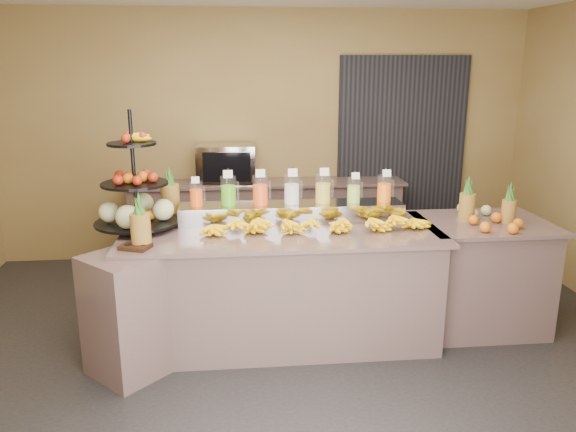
{
  "coord_description": "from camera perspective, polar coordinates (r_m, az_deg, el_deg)",
  "views": [
    {
      "loc": [
        -0.38,
        -3.91,
        2.19
      ],
      "look_at": [
        0.05,
        0.3,
        1.05
      ],
      "focal_mm": 35.0,
      "sensor_mm": 36.0,
      "label": 1
    }
  ],
  "objects": [
    {
      "name": "pineapple_left_b",
      "position": [
        4.83,
        -11.86,
        1.76
      ],
      "size": [
        0.16,
        0.16,
        0.45
      ],
      "rotation": [
        0.0,
        0.0,
        0.15
      ],
      "color": "brown",
      "rests_on": "buffet_counter"
    },
    {
      "name": "right_counter",
      "position": [
        5.08,
        18.83,
        -5.56
      ],
      "size": [
        1.08,
        0.88,
        0.93
      ],
      "color": "gray",
      "rests_on": "ground"
    },
    {
      "name": "juice_pitcher_orange_b",
      "position": [
        4.61,
        -2.83,
        2.48
      ],
      "size": [
        0.13,
        0.13,
        0.31
      ],
      "color": "silver",
      "rests_on": "pitcher_tray"
    },
    {
      "name": "pineapple_left_a",
      "position": [
        4.12,
        -14.76,
        -1.03
      ],
      "size": [
        0.14,
        0.14,
        0.4
      ],
      "rotation": [
        0.0,
        0.0,
        -0.13
      ],
      "color": "brown",
      "rests_on": "buffet_counter"
    },
    {
      "name": "ground",
      "position": [
        4.5,
        -0.24,
        -14.05
      ],
      "size": [
        6.0,
        6.0,
        0.0
      ],
      "primitive_type": "plane",
      "color": "black",
      "rests_on": "ground"
    },
    {
      "name": "juice_pitcher_orange_a",
      "position": [
        4.61,
        -9.3,
        2.09
      ],
      "size": [
        0.11,
        0.11,
        0.26
      ],
      "color": "silver",
      "rests_on": "pitcher_tray"
    },
    {
      "name": "banana_heap",
      "position": [
        4.41,
        2.68,
        -0.55
      ],
      "size": [
        1.8,
        0.16,
        0.15
      ],
      "color": "yellow",
      "rests_on": "buffet_counter"
    },
    {
      "name": "juice_pitcher_milk",
      "position": [
        4.63,
        0.39,
        2.56
      ],
      "size": [
        0.13,
        0.13,
        0.32
      ],
      "color": "silver",
      "rests_on": "pitcher_tray"
    },
    {
      "name": "condiment_caddy",
      "position": [
        4.12,
        -15.23,
        -3.02
      ],
      "size": [
        0.24,
        0.21,
        0.03
      ],
      "primitive_type": "cube",
      "rotation": [
        0.0,
        0.0,
        -0.37
      ],
      "color": "black",
      "rests_on": "buffet_counter"
    },
    {
      "name": "room_envelope",
      "position": [
        4.74,
        1.1,
        11.29
      ],
      "size": [
        6.04,
        5.02,
        2.82
      ],
      "color": "olive",
      "rests_on": "ground"
    },
    {
      "name": "pitcher_tray",
      "position": [
        4.67,
        0.38,
        0.38
      ],
      "size": [
        1.85,
        0.3,
        0.15
      ],
      "primitive_type": "cube",
      "color": "gray",
      "rests_on": "buffet_counter"
    },
    {
      "name": "juice_pitcher_lime",
      "position": [
        4.71,
        6.69,
        2.5
      ],
      "size": [
        0.11,
        0.12,
        0.27
      ],
      "color": "silver",
      "rests_on": "pitcher_tray"
    },
    {
      "name": "right_fruit_pile",
      "position": [
        4.84,
        19.84,
        -0.02
      ],
      "size": [
        0.44,
        0.42,
        0.23
      ],
      "color": "brown",
      "rests_on": "right_counter"
    },
    {
      "name": "fruit_stand",
      "position": [
        4.57,
        -14.63,
        1.65
      ],
      "size": [
        0.78,
        0.78,
        0.94
      ],
      "rotation": [
        0.0,
        0.0,
        -0.2
      ],
      "color": "black",
      "rests_on": "buffet_counter"
    },
    {
      "name": "buffet_counter",
      "position": [
        4.52,
        -2.03,
        -7.35
      ],
      "size": [
        2.75,
        1.25,
        0.93
      ],
      "color": "gray",
      "rests_on": "ground"
    },
    {
      "name": "oven_warmer",
      "position": [
        6.25,
        -6.24,
        5.33
      ],
      "size": [
        0.66,
        0.48,
        0.42
      ],
      "primitive_type": "cube",
      "rotation": [
        0.0,
        0.0,
        -0.06
      ],
      "color": "gray",
      "rests_on": "back_ledge"
    },
    {
      "name": "back_ledge",
      "position": [
        6.41,
        -2.18,
        -0.54
      ],
      "size": [
        3.1,
        0.55,
        0.93
      ],
      "color": "gray",
      "rests_on": "ground"
    },
    {
      "name": "juice_pitcher_green",
      "position": [
        4.6,
        -6.07,
        2.39
      ],
      "size": [
        0.13,
        0.13,
        0.31
      ],
      "color": "silver",
      "rests_on": "pitcher_tray"
    },
    {
      "name": "juice_pitcher_lemon",
      "position": [
        4.66,
        3.57,
        2.63
      ],
      "size": [
        0.13,
        0.14,
        0.32
      ],
      "color": "silver",
      "rests_on": "pitcher_tray"
    },
    {
      "name": "juice_pitcher_orange_c",
      "position": [
        4.77,
        9.75,
        2.63
      ],
      "size": [
        0.12,
        0.12,
        0.29
      ],
      "color": "silver",
      "rests_on": "pitcher_tray"
    }
  ]
}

